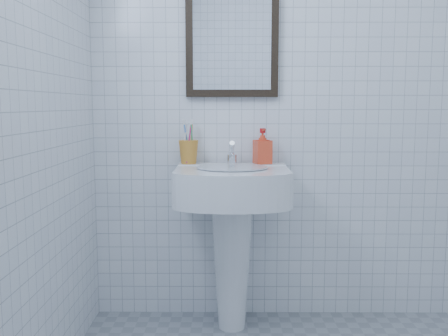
{
  "coord_description": "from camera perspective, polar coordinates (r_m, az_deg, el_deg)",
  "views": [
    {
      "loc": [
        -0.36,
        -1.57,
        1.2
      ],
      "look_at": [
        -0.37,
        0.86,
        0.89
      ],
      "focal_mm": 40.0,
      "sensor_mm": 36.0,
      "label": 1
    }
  ],
  "objects": [
    {
      "name": "toothbrush_cup",
      "position": [
        2.7,
        -4.07,
        1.83
      ],
      "size": [
        0.13,
        0.13,
        0.13
      ],
      "primitive_type": null,
      "rotation": [
        0.0,
        0.0,
        0.27
      ],
      "color": "orange",
      "rests_on": "washbasin"
    },
    {
      "name": "soap_dispenser",
      "position": [
        2.7,
        4.43,
        2.49
      ],
      "size": [
        0.11,
        0.11,
        0.19
      ],
      "primitive_type": "imported",
      "rotation": [
        0.0,
        0.0,
        0.29
      ],
      "color": "red",
      "rests_on": "washbasin"
    },
    {
      "name": "faucet",
      "position": [
        2.67,
        0.92,
        1.52
      ],
      "size": [
        0.05,
        0.11,
        0.13
      ],
      "color": "silver",
      "rests_on": "washbasin"
    },
    {
      "name": "wall_mirror",
      "position": [
        2.77,
        0.92,
        14.53
      ],
      "size": [
        0.5,
        0.04,
        0.62
      ],
      "color": "black",
      "rests_on": "wall_back"
    },
    {
      "name": "wall_back",
      "position": [
        2.79,
        7.75,
        8.23
      ],
      "size": [
        2.2,
        0.02,
        2.5
      ],
      "primitive_type": "cube",
      "color": "white",
      "rests_on": "ground"
    },
    {
      "name": "washbasin",
      "position": [
        2.63,
        0.92,
        -6.02
      ],
      "size": [
        0.58,
        0.42,
        0.89
      ],
      "color": "white",
      "rests_on": "ground"
    }
  ]
}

